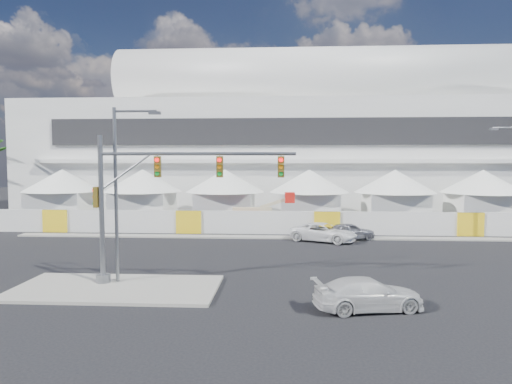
# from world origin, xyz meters

# --- Properties ---
(ground) EXTENTS (160.00, 160.00, 0.00)m
(ground) POSITION_xyz_m (0.00, 0.00, 0.00)
(ground) COLOR black
(ground) RESTS_ON ground
(median_island) EXTENTS (10.00, 5.00, 0.15)m
(median_island) POSITION_xyz_m (-6.00, -3.00, 0.07)
(median_island) COLOR gray
(median_island) RESTS_ON ground
(far_curb) EXTENTS (80.00, 1.20, 0.12)m
(far_curb) POSITION_xyz_m (20.00, 12.50, 0.06)
(far_curb) COLOR gray
(far_curb) RESTS_ON ground
(stadium) EXTENTS (80.00, 24.80, 21.98)m
(stadium) POSITION_xyz_m (8.71, 41.50, 9.45)
(stadium) COLOR silver
(stadium) RESTS_ON ground
(tent_row) EXTENTS (53.40, 8.40, 5.40)m
(tent_row) POSITION_xyz_m (0.50, 24.00, 3.15)
(tent_row) COLOR white
(tent_row) RESTS_ON ground
(hoarding_fence) EXTENTS (70.00, 0.25, 2.00)m
(hoarding_fence) POSITION_xyz_m (6.00, 14.50, 1.00)
(hoarding_fence) COLOR silver
(hoarding_fence) RESTS_ON ground
(sedan_silver) EXTENTS (3.12, 4.43, 1.40)m
(sedan_silver) POSITION_xyz_m (7.55, 11.89, 0.70)
(sedan_silver) COLOR #9D9DA1
(sedan_silver) RESTS_ON ground
(pickup_curb) EXTENTS (4.25, 5.72, 1.44)m
(pickup_curb) POSITION_xyz_m (5.42, 11.19, 0.72)
(pickup_curb) COLOR white
(pickup_curb) RESTS_ON ground
(pickup_near) EXTENTS (2.80, 4.99, 1.36)m
(pickup_near) POSITION_xyz_m (5.87, -5.32, 0.68)
(pickup_near) COLOR silver
(pickup_near) RESTS_ON ground
(lot_car_c) EXTENTS (2.43, 4.63, 1.28)m
(lot_car_c) POSITION_xyz_m (-9.08, 19.49, 0.64)
(lot_car_c) COLOR #ACABB0
(lot_car_c) RESTS_ON ground
(traffic_mast) EXTENTS (10.18, 0.73, 7.50)m
(traffic_mast) POSITION_xyz_m (-4.85, -2.23, 4.33)
(traffic_mast) COLOR slate
(traffic_mast) RESTS_ON median_island
(streetlight_median) EXTENTS (2.47, 0.25, 8.91)m
(streetlight_median) POSITION_xyz_m (-6.09, -1.91, 5.27)
(streetlight_median) COLOR slate
(streetlight_median) RESTS_ON median_island
(boom_lift) EXTENTS (6.84, 1.78, 3.45)m
(boom_lift) POSITION_xyz_m (-1.09, 16.79, 0.93)
(boom_lift) COLOR red
(boom_lift) RESTS_ON ground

